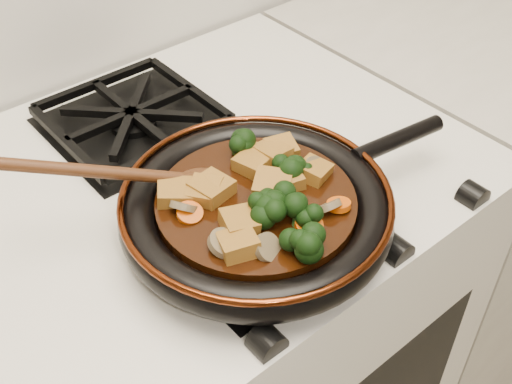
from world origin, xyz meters
TOP-DOWN VIEW (x-y plane):
  - stove at (0.00, 1.69)m, footprint 0.76×0.60m
  - burner_grate_front at (0.00, 1.55)m, footprint 0.23×0.23m
  - burner_grate_back at (0.00, 1.83)m, footprint 0.23×0.23m
  - skillet at (-0.00, 1.54)m, footprint 0.45×0.32m
  - braising_sauce at (-0.01, 1.54)m, footprint 0.23×0.23m
  - tofu_cube_0 at (0.04, 1.59)m, footprint 0.04×0.05m
  - tofu_cube_1 at (-0.04, 1.58)m, footprint 0.05×0.05m
  - tofu_cube_2 at (0.07, 1.58)m, footprint 0.05×0.05m
  - tofu_cube_3 at (-0.07, 1.49)m, footprint 0.05×0.05m
  - tofu_cube_4 at (-0.05, 1.52)m, footprint 0.05×0.05m
  - tofu_cube_5 at (-0.08, 1.60)m, footprint 0.06×0.06m
  - tofu_cube_6 at (0.04, 1.54)m, footprint 0.05×0.04m
  - tofu_cube_7 at (0.02, 1.54)m, footprint 0.06×0.06m
  - tofu_cube_8 at (0.03, 1.58)m, footprint 0.04×0.05m
  - tofu_cube_9 at (0.06, 1.58)m, footprint 0.04×0.04m
  - tofu_cube_10 at (0.07, 1.53)m, footprint 0.05×0.05m
  - tofu_cube_11 at (-0.05, 1.58)m, footprint 0.05×0.05m
  - broccoli_floret_0 at (0.00, 1.48)m, footprint 0.09×0.08m
  - broccoli_floret_1 at (-0.00, 1.51)m, footprint 0.08×0.07m
  - broccoli_floret_2 at (0.03, 1.62)m, footprint 0.07×0.07m
  - broccoli_floret_3 at (0.06, 1.54)m, footprint 0.08×0.08m
  - broccoli_floret_4 at (-0.02, 1.44)m, footprint 0.07×0.08m
  - broccoli_floret_5 at (-0.02, 1.51)m, footprint 0.08×0.08m
  - carrot_coin_0 at (0.06, 1.47)m, footprint 0.03×0.03m
  - carrot_coin_1 at (-0.07, 1.60)m, footprint 0.03×0.03m
  - carrot_coin_2 at (0.01, 1.47)m, footprint 0.03×0.03m
  - carrot_coin_3 at (-0.08, 1.57)m, footprint 0.03×0.03m
  - mushroom_slice_0 at (-0.05, 1.47)m, footprint 0.04×0.04m
  - mushroom_slice_1 at (0.08, 1.53)m, footprint 0.03×0.03m
  - mushroom_slice_2 at (-0.08, 1.50)m, footprint 0.05×0.05m
  - mushroom_slice_3 at (-0.08, 1.58)m, footprint 0.04×0.04m
  - mushroom_slice_4 at (0.04, 1.47)m, footprint 0.03×0.03m
  - wooden_spoon at (-0.10, 1.63)m, footprint 0.14×0.09m

SIDE VIEW (x-z plane):
  - stove at x=0.00m, z-range 0.00..0.90m
  - burner_grate_front at x=0.00m, z-range 0.90..0.93m
  - burner_grate_back at x=0.00m, z-range 0.90..0.93m
  - skillet at x=0.00m, z-range 0.92..0.97m
  - braising_sauce at x=-0.01m, z-range 0.94..0.96m
  - carrot_coin_0 at x=0.06m, z-range 0.96..0.97m
  - carrot_coin_1 at x=-0.07m, z-range 0.96..0.97m
  - carrot_coin_2 at x=0.01m, z-range 0.96..0.97m
  - carrot_coin_3 at x=-0.08m, z-range 0.96..0.97m
  - mushroom_slice_0 at x=-0.05m, z-range 0.95..0.98m
  - mushroom_slice_1 at x=0.08m, z-range 0.95..0.98m
  - mushroom_slice_2 at x=-0.08m, z-range 0.95..0.98m
  - mushroom_slice_3 at x=-0.08m, z-range 0.95..0.98m
  - mushroom_slice_4 at x=0.04m, z-range 0.95..0.98m
  - tofu_cube_6 at x=0.04m, z-range 0.95..0.98m
  - tofu_cube_0 at x=0.04m, z-range 0.96..0.98m
  - tofu_cube_10 at x=0.07m, z-range 0.95..0.98m
  - tofu_cube_2 at x=0.07m, z-range 0.95..0.98m
  - tofu_cube_5 at x=-0.08m, z-range 0.95..0.98m
  - tofu_cube_8 at x=0.03m, z-range 0.96..0.98m
  - tofu_cube_4 at x=-0.05m, z-range 0.95..0.98m
  - tofu_cube_11 at x=-0.05m, z-range 0.95..0.98m
  - tofu_cube_3 at x=-0.07m, z-range 0.95..0.98m
  - tofu_cube_1 at x=-0.04m, z-range 0.96..0.98m
  - tofu_cube_9 at x=0.06m, z-range 0.95..0.98m
  - tofu_cube_7 at x=0.02m, z-range 0.95..0.98m
  - broccoli_floret_3 at x=0.06m, z-range 0.94..1.00m
  - broccoli_floret_2 at x=0.03m, z-range 0.93..1.01m
  - broccoli_floret_0 at x=0.00m, z-range 0.93..1.01m
  - broccoli_floret_1 at x=0.00m, z-range 0.94..1.00m
  - broccoli_floret_5 at x=-0.02m, z-range 0.94..1.01m
  - broccoli_floret_4 at x=-0.02m, z-range 0.93..1.01m
  - wooden_spoon at x=-0.10m, z-range 0.87..1.10m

